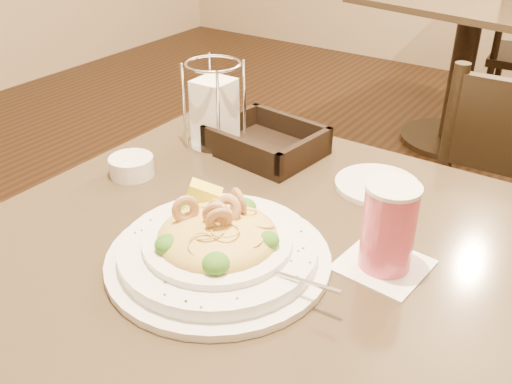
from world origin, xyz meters
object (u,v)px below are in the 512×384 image
Objects in this scene: pasta_bowl at (218,245)px; main_table at (250,343)px; bread_basket at (266,144)px; butter_ramekin at (132,166)px; drink_glass at (388,228)px; side_plate at (377,185)px; background_table at (466,46)px; napkin_caddy at (215,111)px.

main_table is at bearing 88.57° from pasta_bowl.
butter_ramekin is (-0.17, -0.24, -0.00)m from bread_basket.
drink_glass is at bearing -31.99° from bread_basket.
pasta_bowl is 0.26m from drink_glass.
pasta_bowl is 2.40× the size of side_plate.
background_table is 6.42× the size of side_plate.
drink_glass reaches higher than bread_basket.
background_table is at bearing 88.49° from butter_ramekin.
drink_glass is 0.75× the size of napkin_caddy.
bread_basket is at bearing 178.73° from side_plate.
side_plate is at bearing 116.03° from drink_glass.
pasta_bowl is at bearing -106.63° from side_plate.
background_table is 4.37× the size of bread_basket.
napkin_caddy is at bearing -166.07° from bread_basket.
drink_glass is (0.49, -2.23, 0.31)m from background_table.
pasta_bowl is 4.43× the size of butter_ramekin.
side_plate is (0.11, 0.37, -0.03)m from pasta_bowl.
side_plate is (0.38, 0.02, -0.08)m from napkin_caddy.
pasta_bowl is 2.06× the size of napkin_caddy.
napkin_caddy is 2.15× the size of butter_ramekin.
main_table is at bearing -43.67° from napkin_caddy.
pasta_bowl reaches higher than side_plate.
drink_glass is at bearing 0.40° from butter_ramekin.
main_table is 0.42m from bread_basket.
napkin_caddy reaches higher than side_plate.
bread_basket is 1.47× the size of side_plate.
napkin_caddy is at bearing 128.29° from pasta_bowl.
main_table is 4.68× the size of napkin_caddy.
butter_ramekin is at bearing 171.06° from main_table.
drink_glass is (0.22, 0.14, 0.04)m from pasta_bowl.
bread_basket is at bearing 54.60° from butter_ramekin.
pasta_bowl is 0.44m from napkin_caddy.
pasta_bowl is 2.73× the size of drink_glass.
background_table is 2.05m from side_plate.
napkin_caddy is 1.16× the size of side_plate.
butter_ramekin reaches higher than main_table.
background_table is 7.31× the size of drink_glass.
pasta_bowl reaches higher than butter_ramekin.
pasta_bowl is (-0.00, -0.08, 0.28)m from main_table.
drink_glass is 0.88× the size of side_plate.
main_table and background_table have the same top height.
drink_glass is at bearing -22.68° from napkin_caddy.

